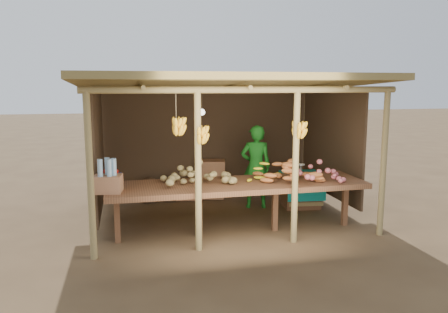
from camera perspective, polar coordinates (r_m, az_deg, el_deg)
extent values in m
plane|color=brown|center=(7.73, 0.00, -7.70)|extent=(60.00, 60.00, 0.00)
cylinder|color=#97804D|center=(5.84, -17.08, -2.57)|extent=(0.09, 0.09, 2.20)
cylinder|color=#97804D|center=(6.92, 20.12, -0.92)|extent=(0.09, 0.09, 2.20)
cylinder|color=#97804D|center=(8.80, -15.71, 1.37)|extent=(0.09, 0.09, 2.20)
cylinder|color=#97804D|center=(9.55, 10.35, 2.17)|extent=(0.09, 0.09, 2.20)
cylinder|color=#97804D|center=(5.90, -3.40, -2.06)|extent=(0.09, 0.09, 2.20)
cylinder|color=#97804D|center=(6.28, 9.31, -1.48)|extent=(0.09, 0.09, 2.20)
cylinder|color=#97804D|center=(5.94, 3.25, 8.70)|extent=(4.40, 0.09, 0.09)
cylinder|color=#97804D|center=(8.86, -2.18, 8.90)|extent=(4.40, 0.09, 0.09)
cube|color=olive|center=(7.39, 0.00, 9.53)|extent=(4.70, 3.50, 0.28)
cube|color=#44311F|center=(8.90, -2.12, 2.52)|extent=(4.20, 0.04, 1.98)
cube|color=#44311F|center=(7.49, -16.06, 0.88)|extent=(0.04, 2.40, 1.98)
cube|color=#44311F|center=(8.36, 13.74, 1.81)|extent=(0.04, 2.40, 1.98)
cube|color=brown|center=(6.64, 1.82, -3.76)|extent=(3.90, 1.05, 0.08)
cube|color=brown|center=(6.54, -13.79, -7.86)|extent=(0.08, 0.08, 0.72)
cube|color=brown|center=(6.62, -3.27, -7.39)|extent=(0.08, 0.08, 0.72)
cube|color=brown|center=(6.91, 6.66, -6.72)|extent=(0.08, 0.08, 0.72)
cube|color=brown|center=(7.39, 15.51, -5.95)|extent=(0.08, 0.08, 0.72)
cylinder|color=navy|center=(6.80, -14.75, -2.82)|extent=(0.40, 0.40, 0.14)
cube|color=#996545|center=(6.22, -14.93, -3.47)|extent=(0.42, 0.35, 0.24)
imported|color=#19711B|center=(8.08, 4.17, -1.34)|extent=(0.62, 0.47, 1.54)
cube|color=brown|center=(8.33, 9.96, -4.49)|extent=(0.70, 0.61, 0.59)
cube|color=#0D9990|center=(8.26, 10.02, -2.29)|extent=(0.77, 0.69, 0.06)
cube|color=#996545|center=(8.82, -1.44, -4.16)|extent=(0.55, 0.48, 0.38)
cube|color=#996545|center=(8.74, -1.45, -1.73)|extent=(0.55, 0.48, 0.38)
cube|color=#996545|center=(8.73, -4.81, -4.32)|extent=(0.55, 0.48, 0.38)
ellipsoid|color=#44311F|center=(8.65, -9.68, -4.23)|extent=(0.43, 0.43, 0.59)
ellipsoid|color=#44311F|center=(8.68, -7.07, -4.13)|extent=(0.43, 0.43, 0.59)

